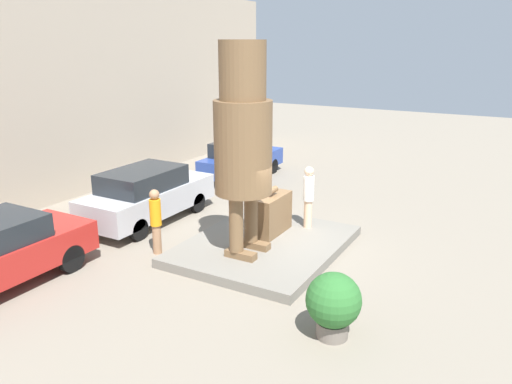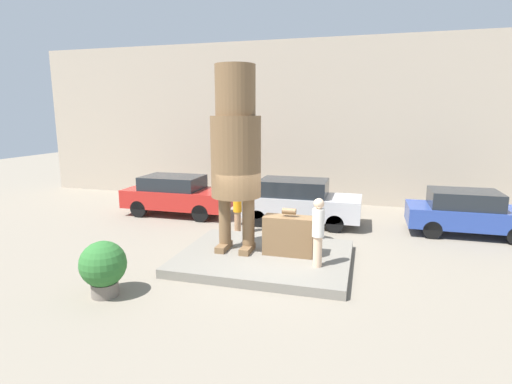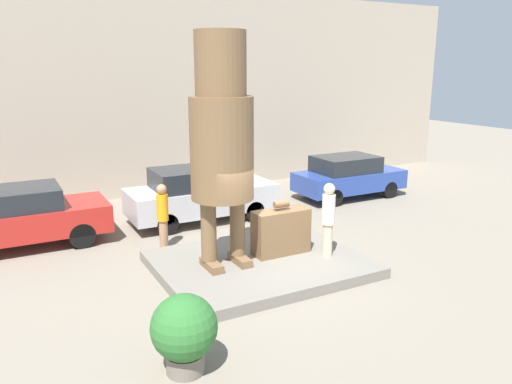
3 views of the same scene
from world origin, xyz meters
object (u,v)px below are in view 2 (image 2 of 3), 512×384
Objects in this scene: tourist at (318,230)px; planter_pot at (103,266)px; parked_car_blue at (468,212)px; parked_car_red at (177,194)px; parked_car_silver at (298,201)px; worker_hivis at (238,207)px; statue_figure at (236,145)px; giant_suitcase at (289,235)px.

planter_pot is at bearing -151.14° from tourist.
tourist is 5.19m from planter_pot.
parked_car_blue is (4.50, 4.92, -0.42)m from tourist.
parked_car_red is 5.04m from parked_car_silver.
parked_car_silver is at bearing 66.28° from planter_pot.
tourist is 4.27m from worker_hivis.
parked_car_silver is 2.57m from worker_hivis.
worker_hivis is (3.26, -1.92, 0.10)m from parked_car_red.
statue_figure is 2.95× the size of worker_hivis.
parked_car_blue is (10.87, 0.08, -0.05)m from parked_car_red.
statue_figure is at bearing 56.37° from planter_pot.
statue_figure is 1.29× the size of parked_car_blue.
worker_hivis is at bearing -30.47° from parked_car_red.
parked_car_silver is 5.83m from parked_car_blue.
parked_car_red is (-6.37, 4.84, -0.37)m from tourist.
parked_car_silver is at bearing -0.79° from parked_car_red.
tourist is at bearing -74.40° from parked_car_silver.
tourist is 6.68m from parked_car_blue.
planter_pot is (-4.52, -2.49, -0.51)m from tourist.
worker_hivis is at bearing 75.36° from planter_pot.
parked_car_silver is (-1.33, 4.77, -0.35)m from tourist.
parked_car_red reaches higher than parked_car_blue.
statue_figure is 4.00× the size of planter_pot.
worker_hivis reaches higher than planter_pot.
parked_car_red is at bearing 179.21° from parked_car_silver.
planter_pot is 0.74× the size of worker_hivis.
parked_car_silver reaches higher than parked_car_red.
worker_hivis is at bearing 134.91° from giant_suitcase.
parked_car_blue is 7.87m from worker_hivis.
giant_suitcase is 1.20m from tourist.
giant_suitcase is at bearing 41.15° from planter_pot.
tourist is 4.97m from parked_car_silver.
parked_car_red is at bearing 149.53° from worker_hivis.
tourist is 0.45× the size of parked_car_blue.
parked_car_blue is at bearing 38.15° from giant_suitcase.
planter_pot is at bearing -140.61° from parked_car_blue.
parked_car_blue is at bearing 14.70° from worker_hivis.
giant_suitcase is 0.79× the size of worker_hivis.
parked_car_blue is at bearing 0.40° from parked_car_red.
worker_hivis reaches higher than parked_car_red.
parked_car_silver is 1.13× the size of parked_car_blue.
statue_figure is 1.14× the size of parked_car_silver.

